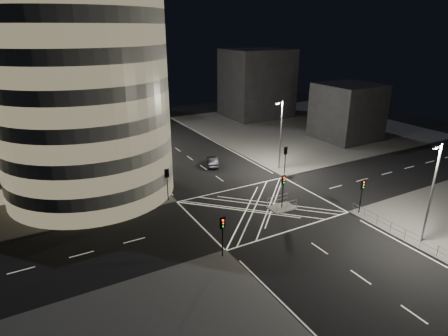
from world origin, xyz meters
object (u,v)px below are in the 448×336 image
traffic_signal_fr (285,155)px  traffic_signal_nr (362,190)px  traffic_signal_nl (222,230)px  central_island (282,208)px  sedan (212,161)px  street_lamp_left_near (146,147)px  street_lamp_right_near (432,191)px  traffic_signal_fl (167,179)px  street_lamp_left_far (112,118)px  traffic_signal_island (283,185)px  street_lamp_right_far (281,133)px

traffic_signal_fr → traffic_signal_nr: size_ratio=1.00×
traffic_signal_nl → central_island: bearing=26.1°
traffic_signal_nl → traffic_signal_nr: size_ratio=1.00×
traffic_signal_fr → sedan: 11.24m
street_lamp_left_near → traffic_signal_nl: bearing=-88.1°
traffic_signal_nl → sedan: 24.26m
street_lamp_right_near → traffic_signal_nl: bearing=158.5°
street_lamp_left_near → traffic_signal_fl: bearing=-83.0°
sedan → traffic_signal_fl: bearing=60.5°
traffic_signal_fr → traffic_signal_nr: same height
traffic_signal_nr → street_lamp_left_far: (-18.24, 36.80, 2.63)m
traffic_signal_fl → traffic_signal_island: same height
traffic_signal_island → street_lamp_left_near: 17.89m
traffic_signal_nl → street_lamp_left_far: 36.90m
street_lamp_right_far → traffic_signal_fr: bearing=-106.1°
traffic_signal_island → street_lamp_right_far: bearing=54.7°
traffic_signal_fr → traffic_signal_fl: bearing=180.0°
traffic_signal_nr → traffic_signal_island: bearing=142.1°
traffic_signal_fl → sedan: 13.38m
traffic_signal_fl → traffic_signal_nr: same height
traffic_signal_fl → sedan: traffic_signal_fl is taller
street_lamp_right_far → street_lamp_right_near: 23.00m
central_island → street_lamp_right_near: size_ratio=0.30×
street_lamp_left_far → street_lamp_right_near: (18.87, -44.00, 0.00)m
traffic_signal_nr → street_lamp_left_near: 26.32m
traffic_signal_fl → traffic_signal_nr: size_ratio=1.00×
traffic_signal_island → street_lamp_right_far: 13.13m
street_lamp_left_far → street_lamp_right_far: same height
traffic_signal_nr → traffic_signal_nl: bearing=180.0°
street_lamp_right_near → sedan: street_lamp_right_near is taller
traffic_signal_fr → street_lamp_right_near: (0.64, -20.80, 2.63)m
traffic_signal_fl → street_lamp_right_near: size_ratio=0.40×
traffic_signal_nr → street_lamp_left_far: size_ratio=0.40×
traffic_signal_island → street_lamp_left_far: bearing=110.0°
traffic_signal_nl → traffic_signal_island: same height
traffic_signal_nr → traffic_signal_island: size_ratio=1.00×
central_island → street_lamp_left_near: street_lamp_left_near is taller
traffic_signal_nl → street_lamp_left_far: street_lamp_left_far is taller
traffic_signal_nl → sedan: (10.30, 21.86, -2.20)m
traffic_signal_nr → street_lamp_right_near: (0.64, -7.20, 2.63)m
central_island → street_lamp_left_far: street_lamp_left_far is taller
traffic_signal_fr → street_lamp_left_far: street_lamp_left_far is taller
traffic_signal_fl → sedan: size_ratio=0.92×
central_island → street_lamp_left_near: bearing=130.3°
traffic_signal_nl → street_lamp_right_far: bearing=40.9°
traffic_signal_fr → sedan: (-7.30, 8.26, -2.20)m
traffic_signal_fl → traffic_signal_nl: same height
street_lamp_left_far → street_lamp_right_near: 47.88m
traffic_signal_island → street_lamp_left_far: 33.61m
central_island → street_lamp_right_near: street_lamp_right_near is taller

